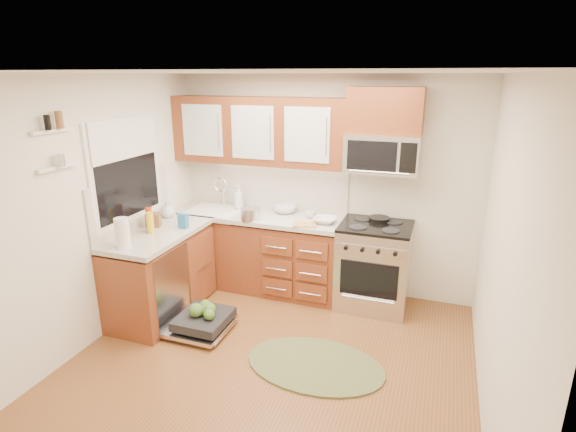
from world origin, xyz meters
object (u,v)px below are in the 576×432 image
at_px(sink, 216,220).
at_px(bowl_b, 285,209).
at_px(skillet, 379,219).
at_px(cutting_board, 305,225).
at_px(upper_cabinets, 259,131).
at_px(stock_pot, 250,214).
at_px(bowl_a, 325,220).
at_px(cup, 311,214).
at_px(range, 374,266).
at_px(rug, 315,365).
at_px(paper_towel_roll, 122,233).
at_px(dishwasher, 201,322).
at_px(microwave, 382,153).

xyz_separation_m(sink, bowl_b, (0.83, 0.18, 0.17)).
height_order(skillet, cutting_board, skillet).
height_order(upper_cabinets, stock_pot, upper_cabinets).
relative_size(bowl_a, cup, 2.06).
distance_m(skillet, bowl_a, 0.60).
bearing_deg(upper_cabinets, range, -5.89).
bearing_deg(cup, rug, -71.26).
height_order(paper_towel_roll, bowl_b, paper_towel_roll).
relative_size(rug, skillet, 5.46).
bearing_deg(bowl_b, cup, -14.44).
distance_m(sink, paper_towel_roll, 1.42).
xyz_separation_m(range, cup, (-0.76, 0.08, 0.50)).
height_order(upper_cabinets, cup, upper_cabinets).
relative_size(sink, stock_pot, 2.76).
bearing_deg(cutting_board, upper_cabinets, 152.02).
height_order(stock_pot, bowl_b, stock_pot).
bearing_deg(upper_cabinets, skillet, 0.10).
bearing_deg(sink, dishwasher, -70.80).
bearing_deg(bowl_a, upper_cabinets, 167.18).
distance_m(skillet, paper_towel_roll, 2.66).
xyz_separation_m(paper_towel_roll, cup, (1.40, 1.47, -0.10)).
xyz_separation_m(bowl_a, bowl_b, (-0.54, 0.22, 0.01)).
height_order(range, skillet, skillet).
height_order(microwave, cup, microwave).
xyz_separation_m(dishwasher, paper_towel_roll, (-0.62, -0.26, 0.97)).
height_order(skillet, bowl_b, bowl_b).
relative_size(sink, bowl_a, 2.45).
height_order(cutting_board, paper_towel_roll, paper_towel_roll).
xyz_separation_m(range, stock_pot, (-1.39, -0.21, 0.52)).
distance_m(range, cup, 0.91).
bearing_deg(bowl_a, dishwasher, -132.28).
bearing_deg(skillet, cup, -175.02).
bearing_deg(range, bowl_a, -175.05).
relative_size(upper_cabinets, bowl_b, 7.59).
distance_m(range, microwave, 1.23).
xyz_separation_m(sink, cup, (1.17, 0.09, 0.17)).
relative_size(microwave, bowl_b, 2.82).
distance_m(dishwasher, rug, 1.27).
height_order(range, cutting_board, range).
xyz_separation_m(cutting_board, cup, (-0.02, 0.29, 0.04)).
bearing_deg(upper_cabinets, rug, -52.27).
bearing_deg(stock_pot, range, 8.62).
xyz_separation_m(microwave, dishwasher, (-1.54, -1.25, -1.60)).
distance_m(sink, stock_pot, 0.61).
xyz_separation_m(rug, cup, (-0.47, 1.38, 0.96)).
bearing_deg(range, paper_towel_roll, -147.23).
bearing_deg(upper_cabinets, stock_pot, -86.80).
bearing_deg(bowl_b, upper_cabinets, -175.30).
bearing_deg(cutting_board, skillet, 25.66).
bearing_deg(range, sink, -179.70).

